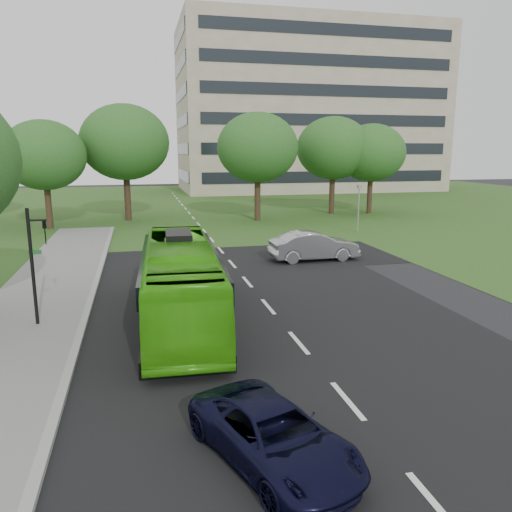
{
  "coord_description": "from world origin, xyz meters",
  "views": [
    {
      "loc": [
        -4.93,
        -16.8,
        6.24
      ],
      "look_at": [
        0.08,
        4.51,
        1.6
      ],
      "focal_mm": 35.0,
      "sensor_mm": 36.0,
      "label": 1
    }
  ],
  "objects_px": {
    "bus": "(181,282)",
    "sedan": "(314,246)",
    "tree_park_a": "(44,155)",
    "tree_park_e": "(372,153)",
    "tree_park_c": "(258,148)",
    "suv": "(273,435)",
    "traffic_light": "(36,259)",
    "office_building": "(307,111)",
    "camera_pole": "(359,202)",
    "tree_park_d": "(333,148)",
    "tree_park_b": "(125,142)"
  },
  "relations": [
    {
      "from": "bus",
      "to": "sedan",
      "type": "relative_size",
      "value": 2.1
    },
    {
      "from": "tree_park_a",
      "to": "tree_park_e",
      "type": "height_order",
      "value": "tree_park_e"
    },
    {
      "from": "tree_park_c",
      "to": "suv",
      "type": "height_order",
      "value": "tree_park_c"
    },
    {
      "from": "bus",
      "to": "suv",
      "type": "relative_size",
      "value": 2.5
    },
    {
      "from": "tree_park_c",
      "to": "tree_park_e",
      "type": "relative_size",
      "value": 1.08
    },
    {
      "from": "traffic_light",
      "to": "sedan",
      "type": "bearing_deg",
      "value": 25.29
    },
    {
      "from": "office_building",
      "to": "suv",
      "type": "distance_m",
      "value": 75.06
    },
    {
      "from": "bus",
      "to": "camera_pole",
      "type": "distance_m",
      "value": 23.13
    },
    {
      "from": "tree_park_a",
      "to": "traffic_light",
      "type": "relative_size",
      "value": 2.01
    },
    {
      "from": "tree_park_a",
      "to": "tree_park_d",
      "type": "relative_size",
      "value": 0.91
    },
    {
      "from": "tree_park_e",
      "to": "suv",
      "type": "height_order",
      "value": "tree_park_e"
    },
    {
      "from": "suv",
      "to": "camera_pole",
      "type": "relative_size",
      "value": 1.17
    },
    {
      "from": "tree_park_a",
      "to": "bus",
      "type": "height_order",
      "value": "tree_park_a"
    },
    {
      "from": "camera_pole",
      "to": "tree_park_e",
      "type": "bearing_deg",
      "value": 62.53
    },
    {
      "from": "office_building",
      "to": "tree_park_d",
      "type": "relative_size",
      "value": 4.21
    },
    {
      "from": "tree_park_d",
      "to": "bus",
      "type": "relative_size",
      "value": 0.89
    },
    {
      "from": "tree_park_c",
      "to": "suv",
      "type": "xyz_separation_m",
      "value": [
        -8.01,
        -35.03,
        -5.89
      ]
    },
    {
      "from": "bus",
      "to": "suv",
      "type": "height_order",
      "value": "bus"
    },
    {
      "from": "bus",
      "to": "tree_park_d",
      "type": "bearing_deg",
      "value": 61.75
    },
    {
      "from": "tree_park_d",
      "to": "suv",
      "type": "relative_size",
      "value": 2.22
    },
    {
      "from": "tree_park_e",
      "to": "camera_pole",
      "type": "height_order",
      "value": "tree_park_e"
    },
    {
      "from": "tree_park_e",
      "to": "bus",
      "type": "height_order",
      "value": "tree_park_e"
    },
    {
      "from": "tree_park_a",
      "to": "suv",
      "type": "bearing_deg",
      "value": -74.41
    },
    {
      "from": "sedan",
      "to": "camera_pole",
      "type": "bearing_deg",
      "value": -39.21
    },
    {
      "from": "tree_park_b",
      "to": "tree_park_e",
      "type": "relative_size",
      "value": 1.16
    },
    {
      "from": "tree_park_e",
      "to": "tree_park_c",
      "type": "bearing_deg",
      "value": -168.12
    },
    {
      "from": "bus",
      "to": "camera_pole",
      "type": "relative_size",
      "value": 2.92
    },
    {
      "from": "tree_park_d",
      "to": "traffic_light",
      "type": "distance_m",
      "value": 36.74
    },
    {
      "from": "camera_pole",
      "to": "traffic_light",
      "type": "bearing_deg",
      "value": -137.53
    },
    {
      "from": "bus",
      "to": "traffic_light",
      "type": "xyz_separation_m",
      "value": [
        -4.98,
        0.5,
        1.04
      ]
    },
    {
      "from": "office_building",
      "to": "tree_park_c",
      "type": "height_order",
      "value": "office_building"
    },
    {
      "from": "suv",
      "to": "sedan",
      "type": "bearing_deg",
      "value": 47.61
    },
    {
      "from": "bus",
      "to": "traffic_light",
      "type": "relative_size",
      "value": 2.49
    },
    {
      "from": "sedan",
      "to": "camera_pole",
      "type": "height_order",
      "value": "camera_pole"
    },
    {
      "from": "office_building",
      "to": "camera_pole",
      "type": "height_order",
      "value": "office_building"
    },
    {
      "from": "tree_park_c",
      "to": "camera_pole",
      "type": "bearing_deg",
      "value": -54.6
    },
    {
      "from": "office_building",
      "to": "sedan",
      "type": "relative_size",
      "value": 7.83
    },
    {
      "from": "bus",
      "to": "tree_park_a",
      "type": "bearing_deg",
      "value": 111.32
    },
    {
      "from": "tree_park_a",
      "to": "bus",
      "type": "relative_size",
      "value": 0.81
    },
    {
      "from": "tree_park_b",
      "to": "tree_park_d",
      "type": "distance_m",
      "value": 19.89
    },
    {
      "from": "tree_park_b",
      "to": "tree_park_e",
      "type": "height_order",
      "value": "tree_park_b"
    },
    {
      "from": "office_building",
      "to": "sedan",
      "type": "distance_m",
      "value": 55.94
    },
    {
      "from": "office_building",
      "to": "bus",
      "type": "bearing_deg",
      "value": -112.74
    },
    {
      "from": "office_building",
      "to": "tree_park_a",
      "type": "height_order",
      "value": "office_building"
    },
    {
      "from": "tree_park_e",
      "to": "office_building",
      "type": "bearing_deg",
      "value": 82.57
    },
    {
      "from": "bus",
      "to": "sedan",
      "type": "bearing_deg",
      "value": 49.53
    },
    {
      "from": "tree_park_d",
      "to": "camera_pole",
      "type": "bearing_deg",
      "value": -101.92
    },
    {
      "from": "sedan",
      "to": "suv",
      "type": "relative_size",
      "value": 1.19
    },
    {
      "from": "office_building",
      "to": "sedan",
      "type": "height_order",
      "value": "office_building"
    },
    {
      "from": "tree_park_a",
      "to": "bus",
      "type": "distance_m",
      "value": 26.96
    }
  ]
}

